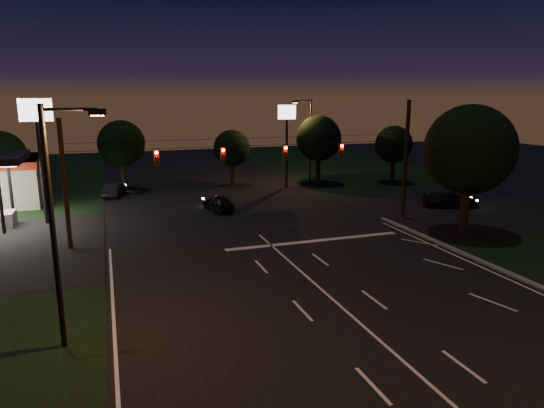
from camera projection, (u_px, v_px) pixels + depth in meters
name	position (u px, v px, depth m)	size (l,w,h in m)	color
ground	(361.00, 324.00, 20.08)	(140.00, 140.00, 0.00)	black
cross_street_right	(476.00, 207.00, 41.20)	(20.00, 16.00, 0.02)	black
stop_bar	(315.00, 241.00, 31.65)	(12.00, 0.50, 0.01)	silver
utility_pole_right	(402.00, 218.00, 37.73)	(0.30, 0.30, 9.00)	black
utility_pole_left	(71.00, 248.00, 30.11)	(0.28, 0.28, 8.00)	black
signal_span	(255.00, 153.00, 32.70)	(24.00, 0.40, 1.56)	black
pole_sign_left_near	(37.00, 129.00, 34.43)	(2.20, 0.30, 9.10)	black
pole_sign_right	(287.00, 127.00, 48.96)	(1.80, 0.30, 8.40)	black
street_light_left	(59.00, 211.00, 17.22)	(2.20, 0.35, 9.00)	black
street_light_right_far	(308.00, 134.00, 52.05)	(2.20, 0.35, 9.00)	black
tree_right_near	(468.00, 151.00, 32.52)	(6.00, 6.00, 8.76)	black
tree_far_a	(1.00, 156.00, 41.24)	(4.20, 4.20, 6.42)	black
tree_far_b	(122.00, 144.00, 48.05)	(4.60, 4.60, 6.98)	black
tree_far_c	(232.00, 148.00, 50.75)	(3.80, 3.80, 5.86)	black
tree_far_d	(318.00, 139.00, 51.59)	(4.80, 4.80, 7.30)	black
tree_far_e	(393.00, 145.00, 52.41)	(4.00, 4.00, 6.18)	black
car_oncoming_a	(219.00, 203.00, 39.97)	(1.55, 3.86, 1.32)	black
car_oncoming_b	(114.00, 189.00, 45.65)	(1.40, 4.01, 1.32)	black
car_cross	(451.00, 199.00, 41.20)	(1.88, 4.62, 1.34)	black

